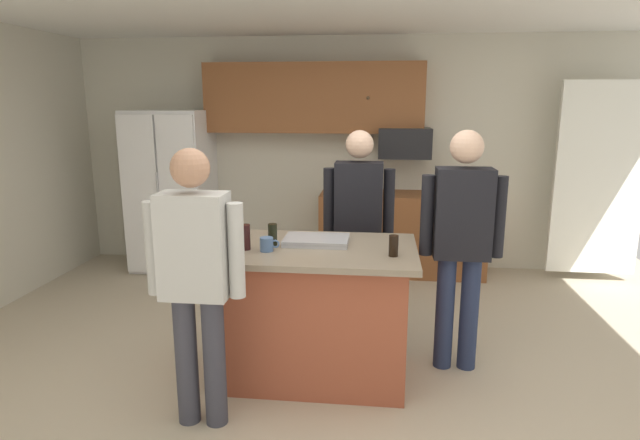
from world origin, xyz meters
name	(u,v)px	position (x,y,z in m)	size (l,w,h in m)	color
floor	(325,381)	(0.00, 0.00, 0.00)	(7.04, 7.04, 0.00)	#B7A88E
back_wall	(350,154)	(0.00, 2.80, 1.30)	(6.40, 0.10, 2.60)	beige
french_door_window_panel	(599,179)	(2.60, 2.40, 1.10)	(0.90, 0.06, 2.00)	white
cabinet_run_upper	(314,98)	(-0.40, 2.60, 1.93)	(2.40, 0.38, 0.75)	brown
cabinet_run_lower	(401,233)	(0.60, 2.48, 0.45)	(1.80, 0.63, 0.90)	brown
refrigerator	(172,191)	(-2.00, 2.38, 0.90)	(0.85, 0.76, 1.79)	white
microwave_over_range	(404,143)	(0.60, 2.50, 1.45)	(0.56, 0.40, 0.32)	black
kitchen_island	(315,311)	(-0.08, 0.09, 0.47)	(1.36, 0.89, 0.93)	#9E4C33
person_elder_center	(196,272)	(-0.68, -0.55, 0.95)	(0.57, 0.22, 1.64)	#383842
person_host_foreground	(358,219)	(0.18, 0.86, 0.96)	(0.57, 0.22, 1.67)	#383842
person_guest_by_door	(462,235)	(0.91, 0.31, 0.99)	(0.57, 0.22, 1.70)	#232D4C
glass_short_whisky	(394,246)	(0.44, -0.06, 1.00)	(0.06, 0.06, 0.14)	black
mug_ceramic_white	(267,244)	(-0.38, -0.04, 0.98)	(0.13, 0.09, 0.09)	#4C6B99
glass_pilsner	(245,237)	(-0.52, -0.02, 1.02)	(0.07, 0.07, 0.17)	black
tumbler_amber	(273,235)	(-0.37, 0.11, 1.01)	(0.06, 0.06, 0.15)	black
serving_tray	(316,240)	(-0.08, 0.19, 0.95)	(0.44, 0.30, 0.04)	#B7B7BC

